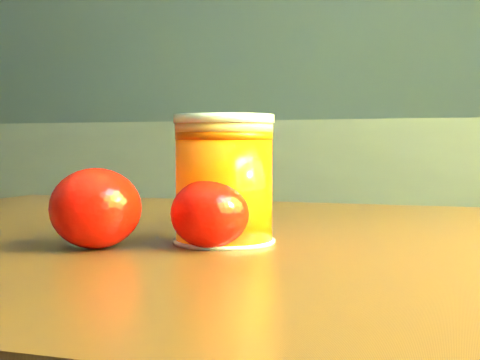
% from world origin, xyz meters
% --- Properties ---
extents(kitchen_counter, '(3.15, 0.60, 0.90)m').
position_xyz_m(kitchen_counter, '(0.00, 1.45, 0.45)').
color(kitchen_counter, '#525358').
rests_on(kitchen_counter, ground).
extents(table, '(1.05, 0.77, 0.76)m').
position_xyz_m(table, '(0.96, 0.07, 0.66)').
color(table, '#593116').
rests_on(table, ground).
extents(juice_glass, '(0.09, 0.09, 0.11)m').
position_xyz_m(juice_glass, '(0.94, 0.02, 0.81)').
color(juice_glass, '#FF5505').
rests_on(juice_glass, table).
extents(orange_front, '(0.07, 0.07, 0.06)m').
position_xyz_m(orange_front, '(0.94, -0.01, 0.78)').
color(orange_front, '#FF1305').
rests_on(orange_front, table).
extents(orange_back, '(0.06, 0.06, 0.05)m').
position_xyz_m(orange_back, '(0.90, 0.13, 0.78)').
color(orange_back, '#FF1305').
rests_on(orange_back, table).
extents(orange_extra, '(0.09, 0.09, 0.06)m').
position_xyz_m(orange_extra, '(0.85, -0.04, 0.79)').
color(orange_extra, '#FF1305').
rests_on(orange_extra, table).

